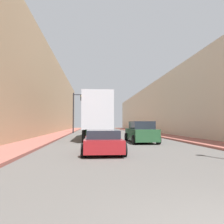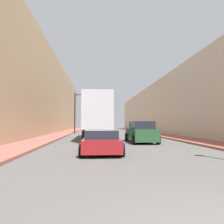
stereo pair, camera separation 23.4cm
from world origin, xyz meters
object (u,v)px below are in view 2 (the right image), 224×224
Objects in this scene: sedan_car at (101,141)px; traffic_signal_gantry at (83,105)px; suv_car at (141,132)px; semi_truck at (97,116)px.

traffic_signal_gantry is at bearing 95.40° from sedan_car.
traffic_signal_gantry reaches higher than suv_car.
traffic_signal_gantry is at bearing 99.58° from semi_truck.
sedan_car is at bearing -84.60° from traffic_signal_gantry.
semi_truck is 2.85× the size of sedan_car.
semi_truck is 11.43m from sedan_car.
sedan_car is 7.02m from suv_car.
sedan_car is 24.50m from traffic_signal_gantry.
suv_car is 19.25m from traffic_signal_gantry.
sedan_car is (0.12, -11.29, -1.74)m from semi_truck.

